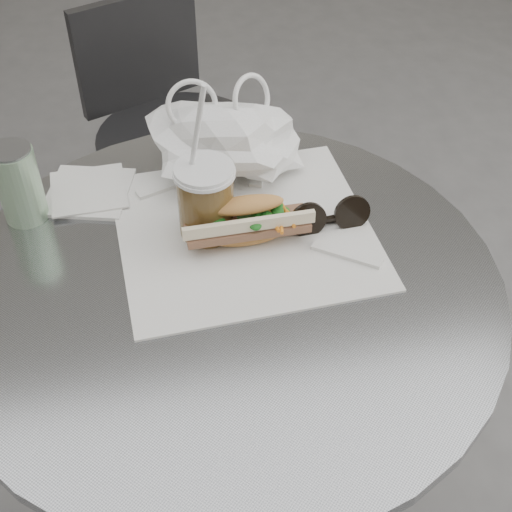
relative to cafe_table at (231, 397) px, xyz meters
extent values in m
cylinder|color=slate|center=(0.00, 0.00, -0.10)|extent=(0.08, 0.08, 0.71)
cylinder|color=slate|center=(0.00, 0.00, 0.26)|extent=(0.76, 0.76, 0.02)
cylinder|color=#29292B|center=(0.00, 0.75, -0.46)|extent=(0.35, 0.35, 0.02)
cylinder|color=#29292B|center=(0.00, 0.75, -0.23)|extent=(0.06, 0.06, 0.47)
cylinder|color=#29292B|center=(0.00, 0.75, 0.00)|extent=(0.40, 0.40, 0.02)
cube|color=#29292B|center=(-0.07, 0.92, 0.15)|extent=(0.30, 0.14, 0.27)
cube|color=white|center=(0.04, 0.09, 0.28)|extent=(0.38, 0.37, 0.00)
ellipsoid|color=tan|center=(0.04, 0.07, 0.29)|extent=(0.22, 0.08, 0.02)
cube|color=brown|center=(0.04, 0.07, 0.31)|extent=(0.18, 0.06, 0.01)
ellipsoid|color=tan|center=(0.04, 0.08, 0.33)|extent=(0.22, 0.08, 0.04)
cylinder|color=brown|center=(-0.01, 0.10, 0.33)|extent=(0.08, 0.08, 0.11)
cylinder|color=white|center=(-0.01, 0.10, 0.39)|extent=(0.09, 0.09, 0.01)
cylinder|color=white|center=(-0.02, 0.11, 0.43)|extent=(0.04, 0.05, 0.20)
cylinder|color=black|center=(0.13, 0.07, 0.30)|extent=(0.06, 0.02, 0.05)
cylinder|color=black|center=(0.20, 0.08, 0.30)|extent=(0.06, 0.02, 0.05)
cube|color=black|center=(0.16, 0.07, 0.29)|extent=(0.02, 0.01, 0.01)
cube|color=white|center=(-0.18, 0.23, 0.28)|extent=(0.15, 0.15, 0.01)
cube|color=white|center=(-0.18, 0.23, 0.28)|extent=(0.12, 0.12, 0.00)
cylinder|color=#5C9E5C|center=(-0.27, 0.19, 0.33)|extent=(0.06, 0.06, 0.12)
cylinder|color=slate|center=(-0.27, 0.19, 0.39)|extent=(0.06, 0.06, 0.00)
camera|label=1|loc=(-0.09, -0.68, 0.97)|focal=50.00mm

